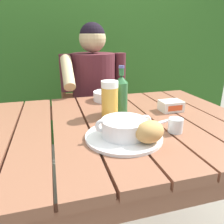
{
  "coord_description": "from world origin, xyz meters",
  "views": [
    {
      "loc": [
        -0.2,
        -0.85,
        1.12
      ],
      "look_at": [
        0.02,
        -0.06,
        0.84
      ],
      "focal_mm": 34.62,
      "sensor_mm": 36.0,
      "label": 1
    }
  ],
  "objects_px": {
    "beer_glass": "(110,99)",
    "beer_bottle": "(121,93)",
    "table_knife": "(154,124)",
    "water_glass_small": "(176,125)",
    "chair_near_diner": "(91,115)",
    "serving_plate": "(124,136)",
    "butter_tub": "(171,106)",
    "soup_bowl": "(124,127)",
    "bread_roll": "(150,132)",
    "person_eating": "(95,94)",
    "diner_bowl": "(106,96)"
  },
  "relations": [
    {
      "from": "beer_glass",
      "to": "beer_bottle",
      "type": "relative_size",
      "value": 0.74
    },
    {
      "from": "table_knife",
      "to": "water_glass_small",
      "type": "bearing_deg",
      "value": -59.95
    },
    {
      "from": "table_knife",
      "to": "chair_near_diner",
      "type": "bearing_deg",
      "value": 95.99
    },
    {
      "from": "beer_bottle",
      "to": "serving_plate",
      "type": "bearing_deg",
      "value": -105.85
    },
    {
      "from": "beer_bottle",
      "to": "butter_tub",
      "type": "height_order",
      "value": "beer_bottle"
    },
    {
      "from": "soup_bowl",
      "to": "beer_glass",
      "type": "distance_m",
      "value": 0.24
    },
    {
      "from": "bread_roll",
      "to": "beer_glass",
      "type": "relative_size",
      "value": 0.77
    },
    {
      "from": "person_eating",
      "to": "butter_tub",
      "type": "relative_size",
      "value": 11.09
    },
    {
      "from": "soup_bowl",
      "to": "butter_tub",
      "type": "distance_m",
      "value": 0.4
    },
    {
      "from": "soup_bowl",
      "to": "beer_glass",
      "type": "relative_size",
      "value": 1.27
    },
    {
      "from": "serving_plate",
      "to": "beer_glass",
      "type": "distance_m",
      "value": 0.24
    },
    {
      "from": "diner_bowl",
      "to": "table_knife",
      "type": "bearing_deg",
      "value": -76.55
    },
    {
      "from": "table_knife",
      "to": "soup_bowl",
      "type": "bearing_deg",
      "value": -153.48
    },
    {
      "from": "serving_plate",
      "to": "beer_bottle",
      "type": "distance_m",
      "value": 0.31
    },
    {
      "from": "beer_bottle",
      "to": "butter_tub",
      "type": "distance_m",
      "value": 0.26
    },
    {
      "from": "beer_glass",
      "to": "serving_plate",
      "type": "bearing_deg",
      "value": -92.13
    },
    {
      "from": "person_eating",
      "to": "butter_tub",
      "type": "xyz_separation_m",
      "value": [
        0.27,
        -0.62,
        0.08
      ]
    },
    {
      "from": "chair_near_diner",
      "to": "beer_glass",
      "type": "xyz_separation_m",
      "value": [
        -0.05,
        -0.81,
        0.37
      ]
    },
    {
      "from": "soup_bowl",
      "to": "diner_bowl",
      "type": "bearing_deg",
      "value": 83.05
    },
    {
      "from": "chair_near_diner",
      "to": "beer_glass",
      "type": "relative_size",
      "value": 5.51
    },
    {
      "from": "bread_roll",
      "to": "beer_glass",
      "type": "bearing_deg",
      "value": 100.58
    },
    {
      "from": "soup_bowl",
      "to": "water_glass_small",
      "type": "relative_size",
      "value": 3.77
    },
    {
      "from": "bread_roll",
      "to": "beer_bottle",
      "type": "relative_size",
      "value": 0.57
    },
    {
      "from": "chair_near_diner",
      "to": "serving_plate",
      "type": "height_order",
      "value": "chair_near_diner"
    },
    {
      "from": "person_eating",
      "to": "beer_bottle",
      "type": "distance_m",
      "value": 0.58
    },
    {
      "from": "beer_glass",
      "to": "diner_bowl",
      "type": "xyz_separation_m",
      "value": [
        0.05,
        0.27,
        -0.06
      ]
    },
    {
      "from": "chair_near_diner",
      "to": "beer_bottle",
      "type": "distance_m",
      "value": 0.85
    },
    {
      "from": "table_knife",
      "to": "diner_bowl",
      "type": "xyz_separation_m",
      "value": [
        -0.1,
        0.42,
        0.02
      ]
    },
    {
      "from": "soup_bowl",
      "to": "beer_glass",
      "type": "bearing_deg",
      "value": 87.87
    },
    {
      "from": "person_eating",
      "to": "diner_bowl",
      "type": "height_order",
      "value": "person_eating"
    },
    {
      "from": "butter_tub",
      "to": "table_knife",
      "type": "xyz_separation_m",
      "value": [
        -0.17,
        -0.15,
        -0.02
      ]
    },
    {
      "from": "serving_plate",
      "to": "table_knife",
      "type": "bearing_deg",
      "value": 26.52
    },
    {
      "from": "bread_roll",
      "to": "beer_glass",
      "type": "distance_m",
      "value": 0.32
    },
    {
      "from": "person_eating",
      "to": "water_glass_small",
      "type": "distance_m",
      "value": 0.87
    },
    {
      "from": "person_eating",
      "to": "diner_bowl",
      "type": "relative_size",
      "value": 8.0
    },
    {
      "from": "person_eating",
      "to": "serving_plate",
      "type": "distance_m",
      "value": 0.85
    },
    {
      "from": "serving_plate",
      "to": "beer_bottle",
      "type": "xyz_separation_m",
      "value": [
        0.08,
        0.28,
        0.09
      ]
    },
    {
      "from": "diner_bowl",
      "to": "soup_bowl",
      "type": "bearing_deg",
      "value": -96.95
    },
    {
      "from": "soup_bowl",
      "to": "bread_roll",
      "type": "bearing_deg",
      "value": -49.4
    },
    {
      "from": "water_glass_small",
      "to": "butter_tub",
      "type": "height_order",
      "value": "water_glass_small"
    },
    {
      "from": "table_knife",
      "to": "diner_bowl",
      "type": "bearing_deg",
      "value": 103.45
    },
    {
      "from": "serving_plate",
      "to": "diner_bowl",
      "type": "height_order",
      "value": "diner_bowl"
    },
    {
      "from": "serving_plate",
      "to": "table_knife",
      "type": "distance_m",
      "value": 0.18
    },
    {
      "from": "diner_bowl",
      "to": "chair_near_diner",
      "type": "bearing_deg",
      "value": 90.0
    },
    {
      "from": "butter_tub",
      "to": "beer_bottle",
      "type": "bearing_deg",
      "value": 167.77
    },
    {
      "from": "water_glass_small",
      "to": "butter_tub",
      "type": "distance_m",
      "value": 0.26
    },
    {
      "from": "butter_tub",
      "to": "water_glass_small",
      "type": "bearing_deg",
      "value": -116.35
    },
    {
      "from": "chair_near_diner",
      "to": "person_eating",
      "type": "distance_m",
      "value": 0.31
    },
    {
      "from": "serving_plate",
      "to": "water_glass_small",
      "type": "bearing_deg",
      "value": -1.24
    },
    {
      "from": "soup_bowl",
      "to": "beer_bottle",
      "type": "height_order",
      "value": "beer_bottle"
    }
  ]
}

